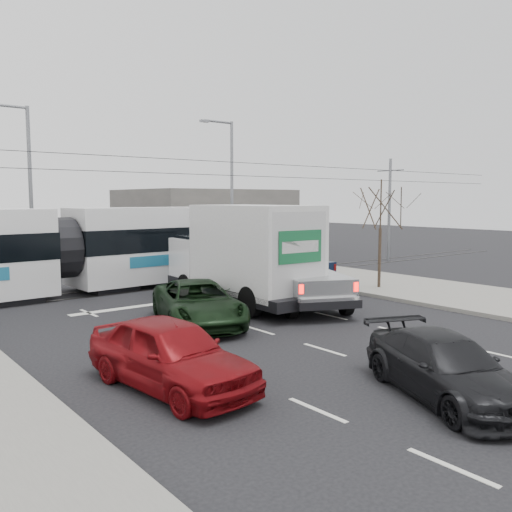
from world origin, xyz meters
TOP-DOWN VIEW (x-y plane):
  - ground at (0.00, 0.00)m, footprint 120.00×120.00m
  - sidewalk_right at (9.00, 0.00)m, footprint 6.00×60.00m
  - rails at (0.00, 10.00)m, footprint 60.00×1.60m
  - building_right at (12.00, 24.00)m, footprint 12.00×10.00m
  - bare_tree at (7.60, 2.50)m, footprint 2.40×2.40m
  - traffic_signal at (6.47, 6.50)m, footprint 0.44×0.44m
  - street_lamp_near at (7.31, 14.00)m, footprint 2.38×0.25m
  - street_lamp_far at (-4.19, 16.00)m, footprint 2.38×0.25m
  - catenary at (0.00, 10.00)m, footprint 60.00×0.20m
  - tram at (-4.53, 10.38)m, footprint 28.15×4.08m
  - silver_pickup at (2.35, 2.52)m, footprint 4.83×7.04m
  - box_truck at (0.58, 3.68)m, footprint 3.18×8.16m
  - navy_pickup at (4.96, 6.45)m, footprint 2.11×5.35m
  - green_car at (-2.80, 1.87)m, footprint 4.13×5.85m
  - red_car at (-6.67, -3.05)m, footprint 2.37×4.90m
  - dark_car at (-2.37, -7.22)m, footprint 3.56×4.99m

SIDE VIEW (x-z plane):
  - ground at x=0.00m, z-range 0.00..0.00m
  - rails at x=0.00m, z-range 0.00..0.03m
  - sidewalk_right at x=9.00m, z-range 0.00..0.15m
  - dark_car at x=-2.37m, z-range 0.00..1.34m
  - green_car at x=-2.80m, z-range 0.00..1.48m
  - red_car at x=-6.67m, z-range 0.00..1.61m
  - navy_pickup at x=4.96m, z-range -0.01..2.24m
  - silver_pickup at x=2.35m, z-range -0.01..2.43m
  - box_truck at x=0.58m, z-range -0.02..3.99m
  - tram at x=-4.53m, z-range -0.83..4.89m
  - building_right at x=12.00m, z-range 0.00..5.00m
  - traffic_signal at x=6.47m, z-range 0.94..4.54m
  - bare_tree at x=7.60m, z-range 1.29..6.29m
  - catenary at x=0.00m, z-range 0.38..7.38m
  - street_lamp_near at x=7.31m, z-range 0.61..9.61m
  - street_lamp_far at x=-4.19m, z-range 0.61..9.61m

